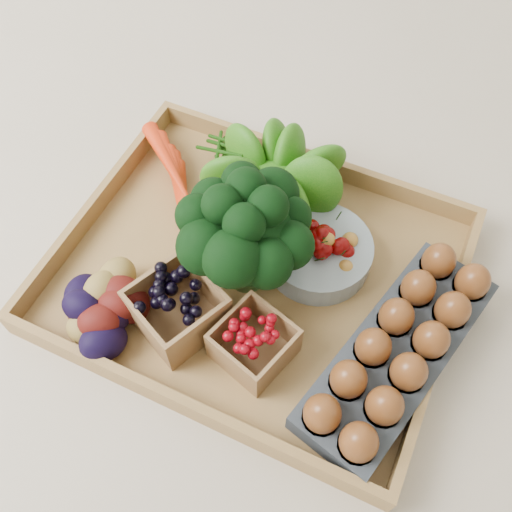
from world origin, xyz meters
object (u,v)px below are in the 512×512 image
at_px(broccoli, 246,250).
at_px(egg_carton, 397,354).
at_px(cherry_bowl, 318,252).
at_px(tray, 256,275).

height_order(broccoli, egg_carton, broccoli).
distance_m(cherry_bowl, egg_carton, 0.18).
bearing_deg(cherry_bowl, broccoli, -139.47).
xyz_separation_m(broccoli, cherry_bowl, (0.08, 0.07, -0.05)).
distance_m(broccoli, cherry_bowl, 0.12).
bearing_deg(broccoli, tray, 53.44).
distance_m(tray, cherry_bowl, 0.10).
bearing_deg(egg_carton, cherry_bowl, 160.38).
height_order(cherry_bowl, egg_carton, cherry_bowl).
xyz_separation_m(tray, cherry_bowl, (0.07, 0.06, 0.03)).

